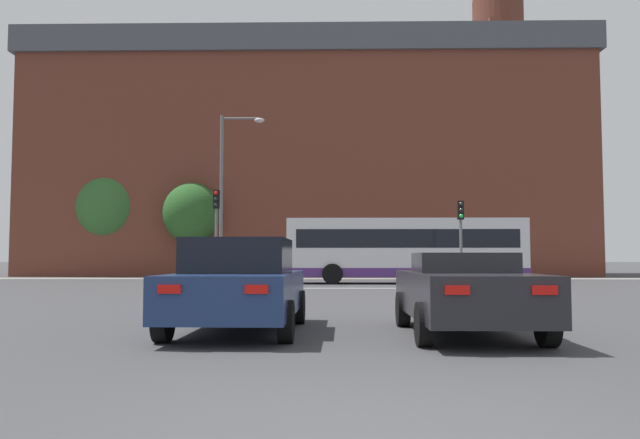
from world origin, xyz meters
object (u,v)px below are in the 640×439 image
object	(u,v)px
bus_crossing_lead	(405,249)
street_lamp_junction	(228,182)
car_roadster_right	(465,292)
traffic_light_near_right	(461,229)
car_saloon_left	(239,285)
traffic_light_near_left	(216,222)
pedestrian_waiting	(253,261)
pedestrian_walking_east	(208,264)

from	to	relation	value
bus_crossing_lead	street_lamp_junction	xyz separation A→B (m)	(-8.66, -1.52, 3.20)
car_roadster_right	traffic_light_near_right	distance (m)	16.68
car_saloon_left	traffic_light_near_left	bearing A→B (deg)	102.96
traffic_light_near_left	pedestrian_waiting	xyz separation A→B (m)	(0.12, 11.78, -1.71)
car_roadster_right	traffic_light_near_left	size ratio (longest dim) A/B	1.04
car_roadster_right	street_lamp_junction	size ratio (longest dim) A/B	0.53
car_saloon_left	street_lamp_junction	bearing A→B (deg)	101.09
traffic_light_near_right	car_saloon_left	bearing A→B (deg)	-114.04
car_saloon_left	pedestrian_walking_east	distance (m)	27.76
street_lamp_junction	pedestrian_walking_east	size ratio (longest dim) A/B	5.10
traffic_light_near_right	traffic_light_near_left	size ratio (longest dim) A/B	0.89
car_roadster_right	bus_crossing_lead	world-z (taller)	bus_crossing_lead
car_roadster_right	traffic_light_near_left	bearing A→B (deg)	113.81
traffic_light_near_left	pedestrian_waiting	bearing A→B (deg)	89.43
bus_crossing_lead	street_lamp_junction	distance (m)	9.36
car_saloon_left	street_lamp_junction	world-z (taller)	street_lamp_junction
traffic_light_near_left	pedestrian_walking_east	size ratio (longest dim) A/B	2.61
car_saloon_left	street_lamp_junction	distance (m)	19.82
car_roadster_right	bus_crossing_lead	size ratio (longest dim) A/B	0.37
car_saloon_left	pedestrian_waiting	world-z (taller)	pedestrian_waiting
street_lamp_junction	traffic_light_near_right	bearing A→B (deg)	-16.95
traffic_light_near_left	pedestrian_walking_east	bearing A→B (deg)	102.97
car_saloon_left	traffic_light_near_right	xyz separation A→B (m)	(7.08, 15.88, 1.71)
car_saloon_left	traffic_light_near_right	distance (m)	17.47
bus_crossing_lead	traffic_light_near_left	xyz separation A→B (m)	(-8.61, -4.78, 1.09)
pedestrian_waiting	pedestrian_walking_east	distance (m)	2.77
traffic_light_near_right	pedestrian_walking_east	xyz separation A→B (m)	(-13.05, 11.23, -1.58)
car_roadster_right	pedestrian_waiting	size ratio (longest dim) A/B	2.35
street_lamp_junction	pedestrian_walking_east	world-z (taller)	street_lamp_junction
street_lamp_junction	pedestrian_walking_east	xyz separation A→B (m)	(-2.55, 8.03, -3.99)
traffic_light_near_left	bus_crossing_lead	bearing A→B (deg)	29.05
street_lamp_junction	pedestrian_walking_east	distance (m)	9.33
traffic_light_near_right	traffic_light_near_left	world-z (taller)	traffic_light_near_left
traffic_light_near_left	pedestrian_walking_east	distance (m)	11.74
car_roadster_right	traffic_light_near_right	size ratio (longest dim) A/B	1.18
bus_crossing_lead	traffic_light_near_left	distance (m)	9.91
car_saloon_left	traffic_light_near_left	xyz separation A→B (m)	(-3.37, 15.82, 2.01)
car_roadster_right	pedestrian_walking_east	xyz separation A→B (m)	(-9.75, 27.48, 0.23)
traffic_light_near_left	pedestrian_walking_east	xyz separation A→B (m)	(-2.60, 11.30, -1.88)
car_saloon_left	pedestrian_waiting	distance (m)	27.79
bus_crossing_lead	traffic_light_near_right	size ratio (longest dim) A/B	3.17
car_roadster_right	pedestrian_waiting	world-z (taller)	pedestrian_waiting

